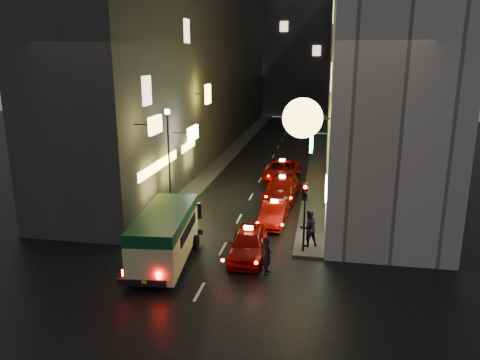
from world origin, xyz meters
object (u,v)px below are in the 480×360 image
Objects in this scene: lamp_post at (169,155)px; pedestrian_crossing at (267,253)px; taxi_near at (248,241)px; traffic_light at (305,202)px; minibus at (165,231)px.

pedestrian_crossing is at bearing -45.44° from lamp_post.
traffic_light is at bearing 16.06° from taxi_near.
minibus is 1.16× the size of taxi_near.
lamp_post is at bearing 151.09° from traffic_light.
pedestrian_crossing is 0.31× the size of lamp_post.
pedestrian_crossing is (1.11, -1.57, 0.15)m from taxi_near.
taxi_near is at bearing -163.94° from traffic_light.
taxi_near is at bearing 21.20° from minibus.
minibus is at bearing -160.90° from traffic_light.
taxi_near is 3.27m from traffic_light.
lamp_post is (-1.99, 6.68, 2.12)m from minibus.
traffic_light is (1.47, 2.31, 1.71)m from pedestrian_crossing.
taxi_near is 1.50× the size of traffic_light.
lamp_post is (-6.73, 6.84, 2.74)m from pedestrian_crossing.
lamp_post reaches higher than minibus.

